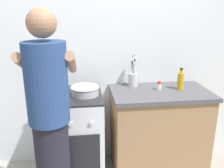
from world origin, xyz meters
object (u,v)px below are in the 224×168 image
Objects in this scene: pot at (56,87)px; person at (50,126)px; utensil_crock at (133,77)px; oil_bottle at (181,81)px; spice_bottle at (159,86)px; mixing_bowl at (85,90)px; stove_range at (73,136)px.

pot is 0.62m from person.
pot is 0.81m from utensil_crock.
oil_bottle is at bearing -20.48° from utensil_crock.
mixing_bowl is at bearing -175.88° from spice_bottle.
utensil_crock is 0.29m from spice_bottle.
utensil_crock reaches higher than mixing_bowl.
spice_bottle is at bearing -34.74° from utensil_crock.
person is (-0.78, -0.76, -0.14)m from utensil_crock.
stove_range is at bearing -18.91° from pot.
stove_range is 3.22× the size of mixing_bowl.
spice_bottle is 1.18m from person.
pot is 1.25m from oil_bottle.
person is (-0.13, -0.56, 0.41)m from stove_range.
person is at bearing -88.89° from pot.
spice_bottle is at bearing 4.12° from mixing_bowl.
mixing_bowl is at bearing -157.07° from utensil_crock.
spice_bottle reaches higher than mixing_bowl.
person is (0.01, -0.61, -0.10)m from pot.
pot is 2.86× the size of spice_bottle.
stove_range is at bearing -177.90° from spice_bottle.
person is at bearing -149.80° from spice_bottle.
stove_range is 0.88m from utensil_crock.
spice_bottle is (0.24, -0.16, -0.06)m from utensil_crock.
stove_range is 1.24m from oil_bottle.
oil_bottle is (0.97, 0.05, 0.05)m from mixing_bowl.
spice_bottle reaches higher than stove_range.
mixing_bowl is at bearing -177.23° from oil_bottle.
mixing_bowl is 0.86× the size of utensil_crock.
oil_bottle is 1.38m from person.
mixing_bowl reaches higher than stove_range.
mixing_bowl is at bearing -8.67° from stove_range.
person is at bearing -116.44° from mixing_bowl.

